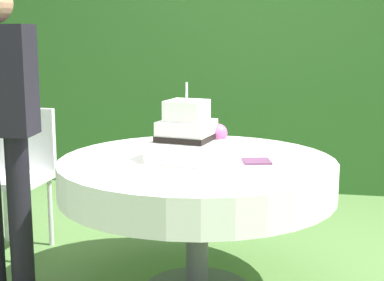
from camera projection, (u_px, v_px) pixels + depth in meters
name	position (u px, v px, depth m)	size (l,w,h in m)	color
foliage_hedge	(244.00, 59.00, 5.23)	(5.47, 0.66, 2.24)	#336628
cake_table	(197.00, 178.00, 2.99)	(1.42, 1.42, 0.72)	#4C4C51
wedding_cake	(188.00, 137.00, 2.93)	(0.38, 0.38, 0.40)	white
serving_plate_near	(114.00, 151.00, 3.14)	(0.11, 0.11, 0.01)	white
serving_plate_far	(118.00, 165.00, 2.81)	(0.10, 0.10, 0.01)	white
serving_plate_left	(241.00, 172.00, 2.68)	(0.14, 0.14, 0.01)	white
serving_plate_right	(284.00, 173.00, 2.66)	(0.13, 0.13, 0.01)	white
napkin_stack	(257.00, 161.00, 2.90)	(0.14, 0.14, 0.01)	#603856
garden_chair	(19.00, 165.00, 3.64)	(0.42, 0.42, 0.89)	white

